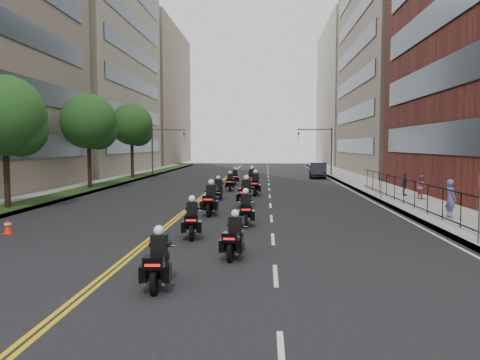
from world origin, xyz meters
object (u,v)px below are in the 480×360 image
object	(u,v)px
motorcycle_7	(255,185)
motorcycle_2	(192,221)
motorcycle_8	(230,183)
pedestrian_a	(451,199)
motorcycle_6	(218,190)
motorcycle_5	(246,194)
motorcycle_1	(234,239)
pedestrian_b	(421,187)
pedestrian_c	(404,184)
motorcycle_9	(252,179)
motorcycle_0	(158,263)
motorcycle_10	(235,178)
parked_sedan	(318,170)
motorcycle_4	(211,201)
motorcycle_3	(246,211)
traffic_cone	(8,226)

from	to	relation	value
motorcycle_7	motorcycle_2	bearing A→B (deg)	-95.60
motorcycle_8	pedestrian_a	world-z (taller)	pedestrian_a
motorcycle_8	motorcycle_6	bearing A→B (deg)	-95.75
motorcycle_5	motorcycle_1	bearing A→B (deg)	-82.48
motorcycle_7	pedestrian_b	bearing A→B (deg)	-13.89
pedestrian_a	pedestrian_c	xyz separation A→B (m)	(0.66, 9.70, -0.13)
motorcycle_5	motorcycle_9	world-z (taller)	motorcycle_9
motorcycle_0	motorcycle_6	size ratio (longest dim) A/B	0.98
motorcycle_5	motorcycle_6	xyz separation A→B (m)	(-1.97, 3.12, -0.09)
motorcycle_0	motorcycle_7	size ratio (longest dim) A/B	0.85
motorcycle_1	motorcycle_7	size ratio (longest dim) A/B	0.83
motorcycle_10	parked_sedan	xyz separation A→B (m)	(8.57, 9.39, 0.20)
motorcycle_0	motorcycle_6	bearing A→B (deg)	87.48
motorcycle_4	motorcycle_9	xyz separation A→B (m)	(1.64, 15.49, 0.00)
motorcycle_4	parked_sedan	xyz separation A→B (m)	(8.59, 27.88, 0.10)
motorcycle_0	pedestrian_b	world-z (taller)	pedestrian_b
motorcycle_3	motorcycle_8	bearing A→B (deg)	93.75
pedestrian_b	motorcycle_2	bearing A→B (deg)	111.44
motorcycle_0	motorcycle_10	bearing A→B (deg)	86.33
motorcycle_4	motorcycle_9	world-z (taller)	motorcycle_9
motorcycle_3	motorcycle_6	world-z (taller)	motorcycle_3
motorcycle_2	pedestrian_a	size ratio (longest dim) A/B	1.21
motorcycle_5	motorcycle_10	distance (m)	15.03
motorcycle_5	motorcycle_8	world-z (taller)	motorcycle_5
motorcycle_9	pedestrian_b	size ratio (longest dim) A/B	1.63
motorcycle_1	pedestrian_b	size ratio (longest dim) A/B	1.35
motorcycle_2	motorcycle_9	world-z (taller)	motorcycle_9
motorcycle_4	motorcycle_5	size ratio (longest dim) A/B	1.00
motorcycle_5	motorcycle_6	bearing A→B (deg)	128.96
motorcycle_3	motorcycle_5	distance (m)	6.56
motorcycle_8	motorcycle_10	size ratio (longest dim) A/B	0.98
motorcycle_2	motorcycle_3	world-z (taller)	motorcycle_3
motorcycle_3	parked_sedan	bearing A→B (deg)	74.61
motorcycle_4	motorcycle_6	distance (m)	6.68
motorcycle_7	parked_sedan	distance (m)	19.40
motorcycle_8	motorcycle_9	size ratio (longest dim) A/B	0.85
motorcycle_10	parked_sedan	distance (m)	12.71
motorcycle_2	traffic_cone	distance (m)	7.58
motorcycle_3	motorcycle_10	xyz separation A→B (m)	(-1.91, 21.49, -0.03)
motorcycle_0	motorcycle_8	world-z (taller)	motorcycle_8
motorcycle_8	parked_sedan	distance (m)	17.44
traffic_cone	pedestrian_c	bearing A→B (deg)	35.28
pedestrian_a	motorcycle_4	bearing A→B (deg)	75.48
motorcycle_7	motorcycle_9	xyz separation A→B (m)	(-0.43, 5.88, 0.00)
pedestrian_b	pedestrian_c	xyz separation A→B (m)	(-0.50, 1.87, 0.02)
motorcycle_9	traffic_cone	distance (m)	23.03
motorcycle_1	pedestrian_c	distance (m)	20.33
motorcycle_1	motorcycle_4	world-z (taller)	motorcycle_4
motorcycle_2	motorcycle_10	distance (m)	24.41
motorcycle_0	motorcycle_4	bearing A→B (deg)	86.69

